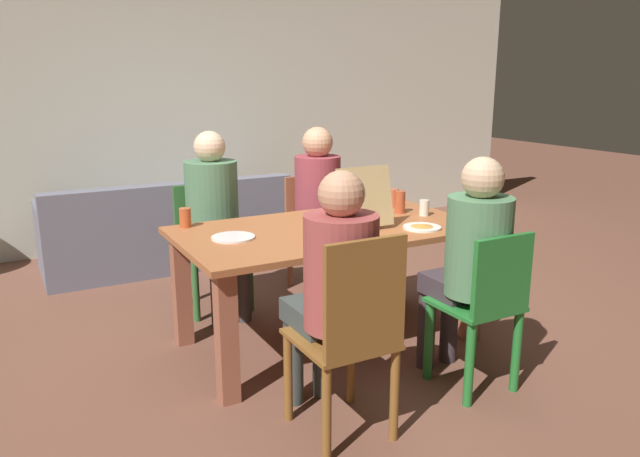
{
  "coord_description": "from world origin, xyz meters",
  "views": [
    {
      "loc": [
        -1.72,
        -3.08,
        1.62
      ],
      "look_at": [
        0.0,
        0.1,
        0.7
      ],
      "focal_mm": 34.21,
      "sensor_mm": 36.0,
      "label": 1
    }
  ],
  "objects_px": {
    "dining_table": "(328,248)",
    "person_1": "(321,197)",
    "drinking_glass_0": "(400,202)",
    "couch": "(167,233)",
    "chair_3": "(484,309)",
    "person_0": "(215,208)",
    "person_3": "(471,253)",
    "chair_2": "(351,333)",
    "drinking_glass_3": "(185,218)",
    "drinking_glass_1": "(424,208)",
    "chair_0": "(210,242)",
    "pizza_box_0": "(350,215)",
    "plate_1": "(233,237)",
    "drinking_glass_2": "(393,198)",
    "plate_0": "(422,227)",
    "chair_1": "(313,229)",
    "person_2": "(334,281)"
  },
  "relations": [
    {
      "from": "dining_table",
      "to": "person_1",
      "type": "distance_m",
      "value": 0.93
    },
    {
      "from": "drinking_glass_0",
      "to": "couch",
      "type": "height_order",
      "value": "drinking_glass_0"
    },
    {
      "from": "chair_3",
      "to": "person_0",
      "type": "bearing_deg",
      "value": 115.62
    },
    {
      "from": "person_1",
      "to": "person_3",
      "type": "xyz_separation_m",
      "value": [
        -0.0,
        -1.63,
        -0.01
      ]
    },
    {
      "from": "chair_2",
      "to": "drinking_glass_3",
      "type": "relative_size",
      "value": 8.39
    },
    {
      "from": "chair_2",
      "to": "dining_table",
      "type": "bearing_deg",
      "value": 66.34
    },
    {
      "from": "drinking_glass_1",
      "to": "person_0",
      "type": "bearing_deg",
      "value": 143.28
    },
    {
      "from": "chair_2",
      "to": "chair_3",
      "type": "xyz_separation_m",
      "value": [
        0.83,
        0.06,
        -0.07
      ]
    },
    {
      "from": "chair_0",
      "to": "pizza_box_0",
      "type": "relative_size",
      "value": 1.98
    },
    {
      "from": "person_0",
      "to": "chair_2",
      "type": "height_order",
      "value": "person_0"
    },
    {
      "from": "person_1",
      "to": "plate_1",
      "type": "bearing_deg",
      "value": -141.07
    },
    {
      "from": "person_0",
      "to": "drinking_glass_0",
      "type": "bearing_deg",
      "value": -34.18
    },
    {
      "from": "plate_1",
      "to": "drinking_glass_2",
      "type": "xyz_separation_m",
      "value": [
        1.25,
        0.25,
        0.06
      ]
    },
    {
      "from": "dining_table",
      "to": "plate_1",
      "type": "bearing_deg",
      "value": 177.19
    },
    {
      "from": "drinking_glass_3",
      "to": "dining_table",
      "type": "bearing_deg",
      "value": -28.59
    },
    {
      "from": "person_3",
      "to": "drinking_glass_2",
      "type": "relative_size",
      "value": 9.6
    },
    {
      "from": "plate_1",
      "to": "pizza_box_0",
      "type": "bearing_deg",
      "value": -1.34
    },
    {
      "from": "chair_0",
      "to": "person_1",
      "type": "xyz_separation_m",
      "value": [
        0.83,
        -0.11,
        0.26
      ]
    },
    {
      "from": "person_0",
      "to": "plate_0",
      "type": "distance_m",
      "value": 1.42
    },
    {
      "from": "chair_2",
      "to": "drinking_glass_2",
      "type": "height_order",
      "value": "chair_2"
    },
    {
      "from": "chair_1",
      "to": "chair_2",
      "type": "distance_m",
      "value": 2.1
    },
    {
      "from": "chair_1",
      "to": "drinking_glass_1",
      "type": "relative_size",
      "value": 8.35
    },
    {
      "from": "plate_1",
      "to": "couch",
      "type": "distance_m",
      "value": 2.09
    },
    {
      "from": "dining_table",
      "to": "drinking_glass_1",
      "type": "bearing_deg",
      "value": -2.11
    },
    {
      "from": "dining_table",
      "to": "plate_0",
      "type": "bearing_deg",
      "value": -31.21
    },
    {
      "from": "person_1",
      "to": "drinking_glass_0",
      "type": "relative_size",
      "value": 8.47
    },
    {
      "from": "person_1",
      "to": "chair_3",
      "type": "relative_size",
      "value": 1.44
    },
    {
      "from": "person_0",
      "to": "plate_0",
      "type": "height_order",
      "value": "person_0"
    },
    {
      "from": "person_1",
      "to": "drinking_glass_3",
      "type": "height_order",
      "value": "person_1"
    },
    {
      "from": "person_3",
      "to": "person_1",
      "type": "bearing_deg",
      "value": 90.0
    },
    {
      "from": "drinking_glass_2",
      "to": "chair_0",
      "type": "bearing_deg",
      "value": 149.16
    },
    {
      "from": "dining_table",
      "to": "drinking_glass_3",
      "type": "distance_m",
      "value": 0.87
    },
    {
      "from": "pizza_box_0",
      "to": "couch",
      "type": "distance_m",
      "value": 2.2
    },
    {
      "from": "person_3",
      "to": "chair_2",
      "type": "bearing_deg",
      "value": -167.88
    },
    {
      "from": "chair_1",
      "to": "drinking_glass_2",
      "type": "xyz_separation_m",
      "value": [
        0.27,
        -0.66,
        0.34
      ]
    },
    {
      "from": "chair_0",
      "to": "plate_0",
      "type": "distance_m",
      "value": 1.55
    },
    {
      "from": "person_0",
      "to": "drinking_glass_1",
      "type": "relative_size",
      "value": 12.17
    },
    {
      "from": "plate_0",
      "to": "pizza_box_0",
      "type": "bearing_deg",
      "value": 136.73
    },
    {
      "from": "drinking_glass_2",
      "to": "drinking_glass_3",
      "type": "distance_m",
      "value": 1.42
    },
    {
      "from": "drinking_glass_1",
      "to": "couch",
      "type": "xyz_separation_m",
      "value": [
        -1.14,
        2.09,
        -0.51
      ]
    },
    {
      "from": "dining_table",
      "to": "chair_2",
      "type": "relative_size",
      "value": 1.83
    },
    {
      "from": "person_2",
      "to": "pizza_box_0",
      "type": "distance_m",
      "value": 1.02
    },
    {
      "from": "person_3",
      "to": "plate_0",
      "type": "relative_size",
      "value": 5.43
    },
    {
      "from": "plate_0",
      "to": "drinking_glass_3",
      "type": "bearing_deg",
      "value": 150.38
    },
    {
      "from": "plate_1",
      "to": "drinking_glass_2",
      "type": "relative_size",
      "value": 1.9
    },
    {
      "from": "chair_0",
      "to": "chair_1",
      "type": "bearing_deg",
      "value": 0.74
    },
    {
      "from": "person_2",
      "to": "dining_table",
      "type": "bearing_deg",
      "value": 62.6
    },
    {
      "from": "chair_0",
      "to": "pizza_box_0",
      "type": "distance_m",
      "value": 1.14
    },
    {
      "from": "plate_0",
      "to": "drinking_glass_1",
      "type": "xyz_separation_m",
      "value": [
        0.22,
        0.26,
        0.04
      ]
    },
    {
      "from": "plate_0",
      "to": "drinking_glass_1",
      "type": "height_order",
      "value": "drinking_glass_1"
    }
  ]
}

